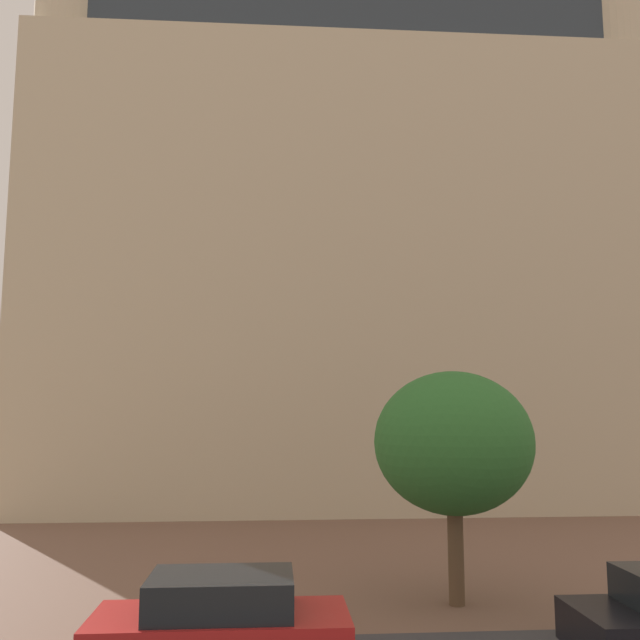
% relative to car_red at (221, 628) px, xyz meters
% --- Properties ---
extents(landmark_building, '(27.10, 13.25, 34.22)m').
position_rel_car_red_xyz_m(landmark_building, '(3.99, 20.74, 10.61)').
color(landmark_building, beige).
rests_on(landmark_building, ground_plane).
extents(car_red, '(4.09, 1.93, 1.57)m').
position_rel_car_red_xyz_m(car_red, '(0.00, 0.00, 0.00)').
color(car_red, red).
rests_on(car_red, ground_plane).
extents(tree_curb_far, '(3.49, 3.49, 5.01)m').
position_rel_car_red_xyz_m(tree_curb_far, '(4.79, 3.52, 2.69)').
color(tree_curb_far, brown).
rests_on(tree_curb_far, ground_plane).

